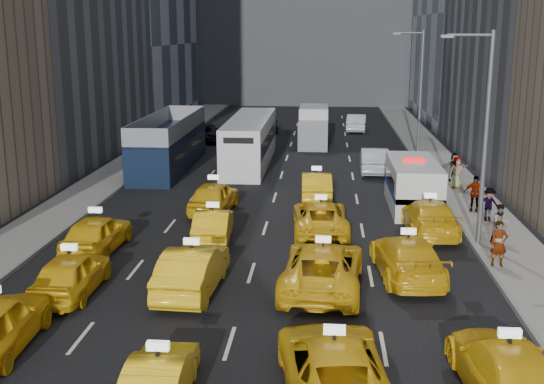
{
  "coord_description": "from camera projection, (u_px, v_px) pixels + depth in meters",
  "views": [
    {
      "loc": [
        2.69,
        -16.35,
        9.0
      ],
      "look_at": [
        0.41,
        12.91,
        2.0
      ],
      "focal_mm": 45.0,
      "sensor_mm": 36.0,
      "label": 1
    }
  ],
  "objects": [
    {
      "name": "pedestrian_2",
      "position": [
        489.0,
        204.0,
        32.21
      ],
      "size": [
        1.07,
        0.5,
        1.62
      ],
      "primitive_type": "imported",
      "rotation": [
        0.0,
        0.0,
        0.07
      ],
      "color": "gray",
      "rests_on": "sidewalk_east"
    },
    {
      "name": "misc_car_1",
      "position": [
        209.0,
        133.0,
        56.47
      ],
      "size": [
        2.4,
        5.08,
        1.4
      ],
      "primitive_type": "imported",
      "rotation": [
        0.0,
        0.0,
        3.13
      ],
      "color": "black",
      "rests_on": "ground"
    },
    {
      "name": "taxi_15",
      "position": [
        429.0,
        217.0,
        30.73
      ],
      "size": [
        2.29,
        5.39,
        1.55
      ],
      "primitive_type": "imported",
      "rotation": [
        0.0,
        0.0,
        3.17
      ],
      "color": "yellow",
      "rests_on": "ground"
    },
    {
      "name": "streetlight_far",
      "position": [
        419.0,
        90.0,
        47.35
      ],
      "size": [
        2.15,
        0.22,
        9.0
      ],
      "color": "#595B60",
      "rests_on": "ground"
    },
    {
      "name": "ground",
      "position": [
        219.0,
        376.0,
        18.15
      ],
      "size": [
        160.0,
        160.0,
        0.0
      ],
      "primitive_type": "plane",
      "color": "black",
      "rests_on": "ground"
    },
    {
      "name": "streetlight_near",
      "position": [
        483.0,
        132.0,
        27.95
      ],
      "size": [
        2.15,
        0.22,
        9.0
      ],
      "color": "#595B60",
      "rests_on": "ground"
    },
    {
      "name": "misc_car_0",
      "position": [
        374.0,
        160.0,
        43.95
      ],
      "size": [
        1.82,
        4.97,
        1.63
      ],
      "primitive_type": "imported",
      "rotation": [
        0.0,
        0.0,
        3.12
      ],
      "color": "#B5B9BD",
      "rests_on": "ground"
    },
    {
      "name": "taxi_6",
      "position": [
        334.0,
        367.0,
        17.06
      ],
      "size": [
        3.25,
        5.89,
        1.56
      ],
      "primitive_type": "imported",
      "rotation": [
        0.0,
        0.0,
        3.26
      ],
      "color": "yellow",
      "rests_on": "ground"
    },
    {
      "name": "taxi_17",
      "position": [
        316.0,
        186.0,
        37.01
      ],
      "size": [
        1.75,
        4.6,
        1.5
      ],
      "primitive_type": "imported",
      "rotation": [
        0.0,
        0.0,
        3.18
      ],
      "color": "yellow",
      "rests_on": "ground"
    },
    {
      "name": "double_decker",
      "position": [
        169.0,
        143.0,
        44.9
      ],
      "size": [
        3.86,
        12.22,
        3.5
      ],
      "rotation": [
        0.0,
        0.0,
        -0.09
      ],
      "color": "black",
      "rests_on": "ground"
    },
    {
      "name": "taxi_13",
      "position": [
        213.0,
        225.0,
        29.69
      ],
      "size": [
        1.78,
        4.37,
        1.41
      ],
      "primitive_type": "imported",
      "rotation": [
        0.0,
        0.0,
        3.21
      ],
      "color": "yellow",
      "rests_on": "ground"
    },
    {
      "name": "sidewalk_east",
      "position": [
        452.0,
        180.0,
        41.58
      ],
      "size": [
        3.0,
        90.0,
        0.15
      ],
      "primitive_type": "cube",
      "color": "gray",
      "rests_on": "ground"
    },
    {
      "name": "misc_car_2",
      "position": [
        310.0,
        124.0,
        61.53
      ],
      "size": [
        2.19,
        5.22,
        1.5
      ],
      "primitive_type": "imported",
      "rotation": [
        0.0,
        0.0,
        3.12
      ],
      "color": "slate",
      "rests_on": "ground"
    },
    {
      "name": "taxi_5",
      "position": [
        159.0,
        379.0,
        16.7
      ],
      "size": [
        1.51,
        4.06,
        1.33
      ],
      "primitive_type": "imported",
      "rotation": [
        0.0,
        0.0,
        3.17
      ],
      "color": "yellow",
      "rests_on": "ground"
    },
    {
      "name": "curb_west",
      "position": [
        138.0,
        174.0,
        43.06
      ],
      "size": [
        0.15,
        90.0,
        0.18
      ],
      "primitive_type": "cube",
      "color": "slate",
      "rests_on": "ground"
    },
    {
      "name": "taxi_14",
      "position": [
        321.0,
        217.0,
        30.88
      ],
      "size": [
        2.65,
        5.32,
        1.45
      ],
      "primitive_type": "imported",
      "rotation": [
        0.0,
        0.0,
        3.19
      ],
      "color": "yellow",
      "rests_on": "ground"
    },
    {
      "name": "taxi_7",
      "position": [
        507.0,
        369.0,
        16.96
      ],
      "size": [
        2.45,
        5.36,
        1.52
      ],
      "primitive_type": "imported",
      "rotation": [
        0.0,
        0.0,
        3.2
      ],
      "color": "yellow",
      "rests_on": "ground"
    },
    {
      "name": "pedestrian_3",
      "position": [
        475.0,
        193.0,
        33.92
      ],
      "size": [
        1.17,
        0.8,
        1.82
      ],
      "primitive_type": "imported",
      "rotation": [
        0.0,
        0.0,
        -0.33
      ],
      "color": "gray",
      "rests_on": "sidewalk_east"
    },
    {
      "name": "city_bus",
      "position": [
        250.0,
        142.0,
        46.39
      ],
      "size": [
        3.05,
        12.5,
        3.21
      ],
      "rotation": [
        0.0,
        0.0,
        -0.04
      ],
      "color": "silver",
      "rests_on": "ground"
    },
    {
      "name": "pedestrian_5",
      "position": [
        454.0,
        167.0,
        40.76
      ],
      "size": [
        1.62,
        0.65,
        1.7
      ],
      "primitive_type": "imported",
      "rotation": [
        0.0,
        0.0,
        0.13
      ],
      "color": "gray",
      "rests_on": "sidewalk_east"
    },
    {
      "name": "taxi_11",
      "position": [
        407.0,
        257.0,
        25.28
      ],
      "size": [
        2.68,
        5.57,
        1.56
      ],
      "primitive_type": "imported",
      "rotation": [
        0.0,
        0.0,
        3.23
      ],
      "color": "yellow",
      "rests_on": "ground"
    },
    {
      "name": "nypd_van",
      "position": [
        413.0,
        185.0,
        35.04
      ],
      "size": [
        3.14,
        6.4,
        2.64
      ],
      "rotation": [
        0.0,
        0.0,
        -0.12
      ],
      "color": "silver",
      "rests_on": "ground"
    },
    {
      "name": "misc_car_4",
      "position": [
        357.0,
        123.0,
        61.83
      ],
      "size": [
        2.05,
        4.93,
        1.58
      ],
      "primitive_type": "imported",
      "rotation": [
        0.0,
        0.0,
        3.06
      ],
      "color": "#B4B6BC",
      "rests_on": "ground"
    },
    {
      "name": "taxi_9",
      "position": [
        192.0,
        270.0,
        23.86
      ],
      "size": [
        1.97,
        5.05,
        1.64
      ],
      "primitive_type": "imported",
      "rotation": [
        0.0,
        0.0,
        3.09
      ],
      "color": "yellow",
      "rests_on": "ground"
    },
    {
      "name": "misc_car_3",
      "position": [
        269.0,
        124.0,
        61.56
      ],
      "size": [
        2.0,
        4.33,
        1.44
      ],
      "primitive_type": "imported",
      "rotation": [
        0.0,
        0.0,
        3.22
      ],
      "color": "black",
      "rests_on": "ground"
    },
    {
      "name": "pedestrian_0",
      "position": [
        499.0,
        244.0,
        25.99
      ],
      "size": [
        0.67,
        0.46,
        1.79
      ],
      "primitive_type": "imported",
      "rotation": [
        0.0,
        0.0,
        0.05
      ],
      "color": "gray",
      "rests_on": "sidewalk_east"
    },
    {
      "name": "sidewalk_west",
      "position": [
        116.0,
        174.0,
        43.17
      ],
      "size": [
        3.0,
        90.0,
        0.15
      ],
      "primitive_type": "cube",
      "color": "gray",
      "rests_on": "ground"
    },
    {
      "name": "taxi_12",
      "position": [
        97.0,
        233.0,
        28.21
      ],
      "size": [
        2.04,
        4.69,
        1.57
      ],
      "primitive_type": "imported",
      "rotation": [
        0.0,
        0.0,
        3.1
      ],
      "color": "yellow",
      "rests_on": "ground"
    },
    {
      "name": "taxi_16",
      "position": [
        214.0,
        197.0,
        34.35
      ],
      "size": [
        2.24,
        4.79,
        1.59
      ],
      "primitive_type": "imported",
      "rotation": [
        0.0,
        0.0,
        3.06
      ],
      "color": "yellow",
      "rests_on": "ground"
    },
    {
      "name": "pedestrian_4",
      "position": [
        457.0,
        172.0,
        38.87
      ],
      "size": [
        0.99,
        0.69,
        1.84
      ],
      "primitive_type": "imported",
      "rotation": [
        0.0,
        0.0,
        0.23
      ],
      "color": "gray",
      "rests_on": "sidewalk_east"
    },
    {
      "name": "pedestrian_1",
      "position": [
        500.0,
        224.0,
        28.89
      ],
      "size": [
        0.92,
        0.68,
        1.69
      ],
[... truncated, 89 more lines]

